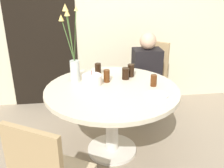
{
  "coord_description": "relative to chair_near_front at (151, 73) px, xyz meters",
  "views": [
    {
      "loc": [
        -0.27,
        -2.14,
        1.64
      ],
      "look_at": [
        0.0,
        0.0,
        0.75
      ],
      "focal_mm": 40.0,
      "sensor_mm": 36.0,
      "label": 1
    }
  ],
  "objects": [
    {
      "name": "person_woman",
      "position": [
        -0.09,
        -0.13,
        -0.02
      ],
      "size": [
        0.34,
        0.24,
        1.09
      ],
      "color": "#383333",
      "rests_on": "ground_plane"
    },
    {
      "name": "drink_glass_0",
      "position": [
        -0.65,
        -0.67,
        0.24
      ],
      "size": [
        0.06,
        0.06,
        0.12
      ],
      "color": "#51280F",
      "rests_on": "dining_table"
    },
    {
      "name": "drink_glass_2",
      "position": [
        -0.45,
        -0.62,
        0.24
      ],
      "size": [
        0.07,
        0.07,
        0.12
      ],
      "color": "black",
      "rests_on": "dining_table"
    },
    {
      "name": "side_plate",
      "position": [
        -0.24,
        -1.04,
        0.19
      ],
      "size": [
        0.2,
        0.2,
        0.01
      ],
      "color": "silver",
      "rests_on": "dining_table"
    },
    {
      "name": "drink_glass_1",
      "position": [
        -0.21,
        -0.83,
        0.24
      ],
      "size": [
        0.06,
        0.06,
        0.11
      ],
      "color": "#51280F",
      "rests_on": "dining_table"
    },
    {
      "name": "drink_glass_4",
      "position": [
        -0.38,
        -0.55,
        0.25
      ],
      "size": [
        0.07,
        0.07,
        0.13
      ],
      "color": "black",
      "rests_on": "dining_table"
    },
    {
      "name": "doorway_panel",
      "position": [
        -1.39,
        0.38,
        0.5
      ],
      "size": [
        0.9,
        0.01,
        2.05
      ],
      "color": "black",
      "rests_on": "ground_plane"
    },
    {
      "name": "chair_near_front",
      "position": [
        0.0,
        0.0,
        0.0
      ],
      "size": [
        0.56,
        0.56,
        0.93
      ],
      "rotation": [
        0.0,
        0.0,
        -0.64
      ],
      "color": "tan",
      "rests_on": "ground_plane"
    },
    {
      "name": "birthday_cake",
      "position": [
        -0.79,
        -0.73,
        0.23
      ],
      "size": [
        0.19,
        0.19,
        0.15
      ],
      "color": "white",
      "rests_on": "dining_table"
    },
    {
      "name": "dining_table",
      "position": [
        -0.61,
        -0.83,
        0.05
      ],
      "size": [
        1.26,
        1.26,
        0.71
      ],
      "color": "beige",
      "rests_on": "ground_plane"
    },
    {
      "name": "drink_glass_3",
      "position": [
        -0.71,
        -0.44,
        0.24
      ],
      "size": [
        0.07,
        0.07,
        0.12
      ],
      "color": "black",
      "rests_on": "dining_table"
    },
    {
      "name": "ground_plane",
      "position": [
        -0.61,
        -0.83,
        -0.53
      ],
      "size": [
        16.0,
        16.0,
        0.0
      ],
      "primitive_type": "plane",
      "color": "gray"
    },
    {
      "name": "flower_vase",
      "position": [
        -0.97,
        -0.62,
        0.43
      ],
      "size": [
        0.18,
        0.24,
        0.75
      ],
      "color": "silver",
      "rests_on": "dining_table"
    },
    {
      "name": "wall_back",
      "position": [
        -0.61,
        0.41,
        0.77
      ],
      "size": [
        8.0,
        0.05,
        2.6
      ],
      "color": "beige",
      "rests_on": "ground_plane"
    }
  ]
}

